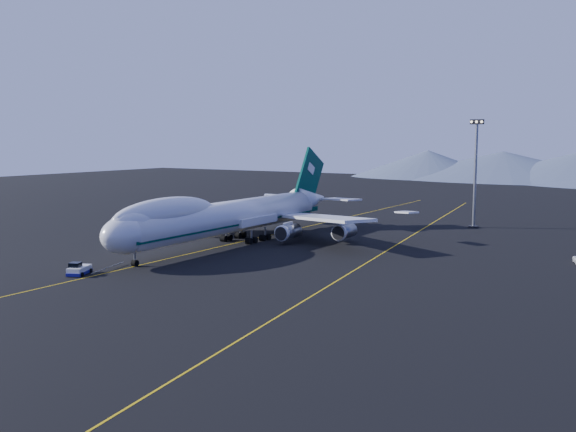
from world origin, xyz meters
The scene contains 6 objects.
ground centered at (0.00, 0.00, 0.00)m, with size 500.00×500.00×0.00m, color black.
taxiway_line_main centered at (0.00, 0.00, 0.01)m, with size 0.25×220.00×0.01m, color gold.
taxiway_line_side centered at (30.00, 10.00, 0.01)m, with size 0.25×200.00×0.01m, color gold.
boeing_747 centered at (0.00, 0.03, 5.81)m, with size 59.62×72.43×19.37m.
pushback_tug centered at (-2.71, -35.83, 0.63)m, with size 3.93×5.12×2.00m.
floodlight_mast centered at (35.00, 50.90, 13.11)m, with size 3.20×2.40×25.86m.
Camera 1 is at (77.66, -102.90, 21.35)m, focal length 40.00 mm.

